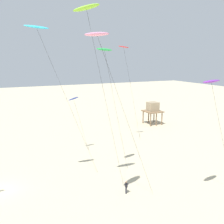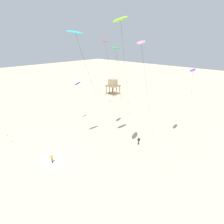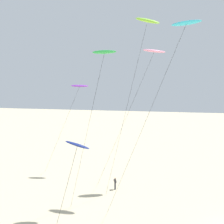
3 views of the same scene
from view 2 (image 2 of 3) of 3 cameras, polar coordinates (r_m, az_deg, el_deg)
ground_plane at (r=35.12m, az=-17.16°, el=-13.87°), size 260.00×260.00×0.00m
kite_cyan at (r=31.03m, az=-10.93°, el=22.20°), size 1.66×9.61×20.96m
kite_red at (r=51.77m, az=-1.99°, el=20.01°), size 1.02×5.68×19.31m
kite_lime at (r=30.54m, az=2.61°, el=26.00°), size 1.44×6.75×23.04m
kite_purple at (r=37.45m, az=23.22°, el=11.44°), size 1.63×7.59×14.73m
kite_pink at (r=27.51m, az=8.83°, el=19.89°), size 2.32×9.59×19.57m
kite_green at (r=36.60m, az=1.21°, el=18.54°), size 1.61×5.49×18.39m
kite_navy at (r=45.00m, az=-10.35°, el=8.26°), size 0.70×3.68×10.36m
kite_flyer_nearest at (r=34.20m, az=-17.72°, el=-13.18°), size 0.51×0.54×1.67m
kite_flyer_middle at (r=37.95m, az=8.08°, el=-8.64°), size 0.60×0.58×1.67m
stilt_house at (r=70.99m, az=0.25°, el=8.56°), size 4.50×4.31×5.82m
marker_flag at (r=43.19m, az=-29.05°, el=-6.54°), size 0.56×0.05×2.10m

